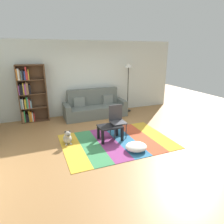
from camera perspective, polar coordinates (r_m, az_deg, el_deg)
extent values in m
plane|color=#9E7042|center=(5.61, 1.74, -7.26)|extent=(14.00, 14.00, 0.00)
cube|color=silver|center=(7.56, -6.13, 9.79)|extent=(6.80, 0.10, 2.70)
cube|color=gold|center=(5.03, -11.34, -10.64)|extent=(0.48, 2.02, 0.01)
cube|color=#387F4C|center=(5.12, -6.04, -9.83)|extent=(0.48, 2.02, 0.01)
cube|color=#843370|center=(5.25, -0.99, -8.98)|extent=(0.48, 2.02, 0.01)
cube|color=teal|center=(5.43, 3.75, -8.12)|extent=(0.48, 2.02, 0.01)
cube|color=#C64C2D|center=(5.63, 8.15, -7.26)|extent=(0.48, 2.02, 0.01)
cube|color=gold|center=(5.87, 12.20, -6.44)|extent=(0.48, 2.02, 0.01)
cube|color=#59605B|center=(7.23, -4.80, 0.14)|extent=(1.90, 0.80, 0.40)
cube|color=#59605B|center=(7.38, -5.61, 4.49)|extent=(1.90, 0.20, 0.60)
cube|color=#59605B|center=(6.99, -12.97, -0.20)|extent=(0.18, 0.80, 0.56)
cube|color=#59605B|center=(7.57, 2.70, 1.60)|extent=(0.18, 0.80, 0.56)
cube|color=slate|center=(7.17, -9.51, 2.79)|extent=(0.42, 0.19, 0.36)
cube|color=slate|center=(7.48, -1.26, 3.63)|extent=(0.42, 0.19, 0.36)
cube|color=brown|center=(7.10, -25.52, 4.51)|extent=(0.04, 0.28, 1.92)
cube|color=brown|center=(7.10, -18.56, 5.30)|extent=(0.04, 0.28, 1.92)
cube|color=brown|center=(7.22, -22.06, 5.12)|extent=(0.90, 0.01, 1.92)
cube|color=brown|center=(7.33, -21.21, -2.29)|extent=(0.86, 0.28, 0.02)
cube|color=brown|center=(7.19, -21.62, 1.25)|extent=(0.86, 0.28, 0.02)
cube|color=brown|center=(7.09, -22.04, 4.91)|extent=(0.86, 0.28, 0.02)
cube|color=brown|center=(7.01, -22.48, 8.67)|extent=(0.86, 0.28, 0.02)
cube|color=brown|center=(6.97, -22.93, 12.49)|extent=(0.86, 0.28, 0.02)
cube|color=#8C6647|center=(7.26, -24.41, -1.22)|extent=(0.05, 0.22, 0.37)
cube|color=green|center=(7.24, -24.03, -1.16)|extent=(0.03, 0.18, 0.39)
cube|color=black|center=(7.28, -23.59, -1.46)|extent=(0.05, 0.24, 0.28)
cube|color=black|center=(7.25, -23.15, -1.56)|extent=(0.04, 0.18, 0.26)
cube|color=gold|center=(7.25, -22.88, -1.07)|extent=(0.03, 0.21, 0.37)
cube|color=orange|center=(7.25, -22.47, -1.15)|extent=(0.05, 0.21, 0.33)
cube|color=silver|center=(7.25, -22.06, -1.33)|extent=(0.04, 0.19, 0.29)
cube|color=red|center=(7.28, -21.68, -1.31)|extent=(0.03, 0.24, 0.26)
cube|color=#668C99|center=(7.12, -24.92, 2.16)|extent=(0.04, 0.17, 0.33)
cube|color=silver|center=(7.15, -24.52, 2.27)|extent=(0.04, 0.23, 0.33)
cube|color=black|center=(7.15, -24.24, 2.11)|extent=(0.03, 0.22, 0.29)
cube|color=gold|center=(7.13, -23.90, 2.22)|extent=(0.05, 0.19, 0.31)
cube|color=green|center=(7.11, -23.50, 2.55)|extent=(0.03, 0.18, 0.39)
cube|color=#668C99|center=(7.14, -23.22, 2.43)|extent=(0.03, 0.23, 0.34)
cube|color=red|center=(7.11, -22.91, 2.29)|extent=(0.03, 0.16, 0.31)
cube|color=#668C99|center=(7.16, -22.53, 2.20)|extent=(0.05, 0.25, 0.25)
cube|color=purple|center=(7.05, -25.44, 5.79)|extent=(0.03, 0.23, 0.30)
cube|color=black|center=(7.04, -25.11, 6.00)|extent=(0.05, 0.21, 0.35)
cube|color=black|center=(7.03, -24.66, 5.99)|extent=(0.04, 0.19, 0.34)
cube|color=gold|center=(7.04, -24.35, 6.21)|extent=(0.03, 0.22, 0.38)
cube|color=purple|center=(7.04, -23.93, 6.11)|extent=(0.05, 0.23, 0.34)
cube|color=#8C6647|center=(7.05, -23.65, 6.41)|extent=(0.03, 0.26, 0.40)
cube|color=#8C6647|center=(7.03, -23.34, 6.30)|extent=(0.04, 0.21, 0.37)
cube|color=black|center=(7.02, -22.80, 6.11)|extent=(0.05, 0.19, 0.31)
cube|color=orange|center=(7.00, -25.96, 9.77)|extent=(0.03, 0.25, 0.35)
cube|color=silver|center=(6.99, -25.59, 9.86)|extent=(0.05, 0.24, 0.36)
cube|color=#8C6647|center=(6.96, -25.23, 9.72)|extent=(0.03, 0.18, 0.33)
cube|color=#668C99|center=(7.00, -24.86, 9.64)|extent=(0.03, 0.25, 0.29)
cube|color=black|center=(6.96, -24.51, 9.81)|extent=(0.04, 0.19, 0.32)
cube|color=#334CB2|center=(6.98, -24.07, 9.67)|extent=(0.03, 0.23, 0.27)
cube|color=red|center=(6.95, -23.73, 10.27)|extent=(0.05, 0.19, 0.41)
cube|color=red|center=(6.97, -23.33, 9.65)|extent=(0.03, 0.20, 0.25)
cube|color=gold|center=(6.96, -23.13, 10.01)|extent=(0.03, 0.20, 0.33)
cube|color=black|center=(5.27, -0.58, -4.18)|extent=(0.63, 0.44, 0.04)
cube|color=black|center=(5.11, -2.71, -7.42)|extent=(0.06, 0.06, 0.37)
cube|color=black|center=(5.30, 2.93, -6.48)|extent=(0.06, 0.06, 0.37)
cube|color=black|center=(5.42, -3.99, -5.94)|extent=(0.06, 0.06, 0.37)
cube|color=black|center=(5.60, 1.36, -5.11)|extent=(0.06, 0.06, 0.37)
ellipsoid|color=white|center=(4.90, 7.03, -9.96)|extent=(0.53, 0.50, 0.18)
ellipsoid|color=#9E998E|center=(5.32, -12.82, -7.59)|extent=(0.22, 0.30, 0.26)
sphere|color=#9E998E|center=(5.16, -12.75, -6.29)|extent=(0.15, 0.15, 0.15)
ellipsoid|color=#474440|center=(5.11, -12.62, -6.65)|extent=(0.06, 0.07, 0.05)
ellipsoid|color=#474440|center=(5.15, -13.40, -5.75)|extent=(0.05, 0.04, 0.08)
ellipsoid|color=#474440|center=(5.16, -12.25, -5.60)|extent=(0.05, 0.04, 0.08)
sphere|color=#9E998E|center=(5.24, -13.14, -9.26)|extent=(0.06, 0.06, 0.06)
sphere|color=#9E998E|center=(5.25, -11.84, -9.08)|extent=(0.06, 0.06, 0.06)
cylinder|color=black|center=(7.99, 4.50, 0.42)|extent=(0.26, 0.26, 0.02)
cylinder|color=black|center=(7.78, 4.65, 6.54)|extent=(0.03, 0.03, 1.71)
cone|color=white|center=(7.66, 4.82, 13.37)|extent=(0.32, 0.32, 0.14)
cube|color=black|center=(5.28, 0.21, -3.82)|extent=(0.08, 0.16, 0.02)
cube|color=#38383D|center=(5.44, 1.78, -3.05)|extent=(0.40, 0.40, 0.03)
cube|color=#38383D|center=(5.52, 1.05, -0.11)|extent=(0.40, 0.03, 0.44)
cylinder|color=#38383D|center=(5.32, 0.82, -6.18)|extent=(0.02, 0.02, 0.42)
cylinder|color=#38383D|center=(5.45, 4.13, -5.63)|extent=(0.02, 0.02, 0.42)
cylinder|color=#38383D|center=(5.61, -0.54, -4.90)|extent=(0.02, 0.02, 0.42)
cylinder|color=#38383D|center=(5.73, 2.63, -4.40)|extent=(0.02, 0.02, 0.42)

